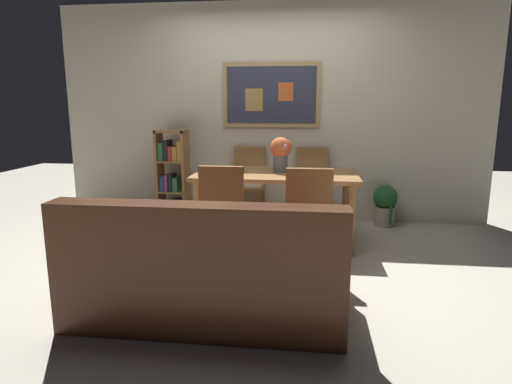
{
  "coord_description": "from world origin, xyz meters",
  "views": [
    {
      "loc": [
        0.46,
        -3.77,
        1.41
      ],
      "look_at": [
        0.01,
        -0.05,
        0.65
      ],
      "focal_mm": 30.26,
      "sensor_mm": 36.0,
      "label": 1
    }
  ],
  "objects_px": {
    "dining_table": "(276,181)",
    "leather_couch": "(207,273)",
    "tv_remote": "(300,175)",
    "dining_chair_far_right": "(312,179)",
    "flower_vase": "(281,152)",
    "dining_chair_near_right": "(309,211)",
    "dining_chair_far_left": "(249,178)",
    "potted_ivy": "(385,204)",
    "bookshelf": "(173,178)",
    "dining_chair_near_left": "(224,207)"
  },
  "relations": [
    {
      "from": "dining_chair_near_right",
      "to": "potted_ivy",
      "type": "xyz_separation_m",
      "value": [
        0.9,
        1.56,
        -0.28
      ]
    },
    {
      "from": "dining_chair_far_right",
      "to": "bookshelf",
      "type": "height_order",
      "value": "bookshelf"
    },
    {
      "from": "potted_ivy",
      "to": "dining_chair_near_right",
      "type": "bearing_deg",
      "value": -119.93
    },
    {
      "from": "dining_chair_near_right",
      "to": "bookshelf",
      "type": "xyz_separation_m",
      "value": [
        -1.65,
        1.48,
        -0.01
      ]
    },
    {
      "from": "dining_chair_near_right",
      "to": "dining_chair_far_left",
      "type": "bearing_deg",
      "value": 114.85
    },
    {
      "from": "dining_table",
      "to": "bookshelf",
      "type": "bearing_deg",
      "value": 152.18
    },
    {
      "from": "dining_chair_far_left",
      "to": "potted_ivy",
      "type": "height_order",
      "value": "dining_chair_far_left"
    },
    {
      "from": "dining_table",
      "to": "leather_couch",
      "type": "bearing_deg",
      "value": -101.04
    },
    {
      "from": "dining_chair_far_left",
      "to": "flower_vase",
      "type": "xyz_separation_m",
      "value": [
        0.43,
        -0.72,
        0.4
      ]
    },
    {
      "from": "leather_couch",
      "to": "tv_remote",
      "type": "relative_size",
      "value": 12.28
    },
    {
      "from": "bookshelf",
      "to": "dining_chair_near_right",
      "type": "bearing_deg",
      "value": -41.95
    },
    {
      "from": "flower_vase",
      "to": "dining_table",
      "type": "bearing_deg",
      "value": -122.39
    },
    {
      "from": "bookshelf",
      "to": "potted_ivy",
      "type": "relative_size",
      "value": 2.24
    },
    {
      "from": "dining_chair_far_right",
      "to": "flower_vase",
      "type": "relative_size",
      "value": 2.56
    },
    {
      "from": "dining_chair_far_left",
      "to": "dining_table",
      "type": "bearing_deg",
      "value": -63.36
    },
    {
      "from": "dining_table",
      "to": "leather_couch",
      "type": "relative_size",
      "value": 0.91
    },
    {
      "from": "flower_vase",
      "to": "dining_chair_far_right",
      "type": "bearing_deg",
      "value": 65.39
    },
    {
      "from": "leather_couch",
      "to": "flower_vase",
      "type": "xyz_separation_m",
      "value": [
        0.37,
        1.75,
        0.62
      ]
    },
    {
      "from": "dining_chair_near_right",
      "to": "tv_remote",
      "type": "xyz_separation_m",
      "value": [
        -0.09,
        0.63,
        0.21
      ]
    },
    {
      "from": "dining_chair_near_right",
      "to": "tv_remote",
      "type": "height_order",
      "value": "dining_chair_near_right"
    },
    {
      "from": "dining_chair_near_right",
      "to": "bookshelf",
      "type": "height_order",
      "value": "bookshelf"
    },
    {
      "from": "dining_chair_far_left",
      "to": "tv_remote",
      "type": "bearing_deg",
      "value": -56.13
    },
    {
      "from": "dining_chair_far_right",
      "to": "dining_chair_near_left",
      "type": "height_order",
      "value": "same"
    },
    {
      "from": "dining_chair_far_right",
      "to": "flower_vase",
      "type": "distance_m",
      "value": 0.88
    },
    {
      "from": "dining_table",
      "to": "dining_chair_far_left",
      "type": "relative_size",
      "value": 1.79
    },
    {
      "from": "dining_chair_far_right",
      "to": "tv_remote",
      "type": "xyz_separation_m",
      "value": [
        -0.13,
        -0.94,
        0.21
      ]
    },
    {
      "from": "dining_chair_far_right",
      "to": "flower_vase",
      "type": "bearing_deg",
      "value": -114.61
    },
    {
      "from": "bookshelf",
      "to": "flower_vase",
      "type": "xyz_separation_m",
      "value": [
        1.35,
        -0.63,
        0.41
      ]
    },
    {
      "from": "dining_chair_far_left",
      "to": "bookshelf",
      "type": "relative_size",
      "value": 0.82
    },
    {
      "from": "dining_table",
      "to": "leather_couch",
      "type": "distance_m",
      "value": 1.75
    },
    {
      "from": "dining_chair_near_left",
      "to": "flower_vase",
      "type": "xyz_separation_m",
      "value": [
        0.44,
        0.81,
        0.4
      ]
    },
    {
      "from": "potted_ivy",
      "to": "dining_chair_far_left",
      "type": "bearing_deg",
      "value": 179.7
    },
    {
      "from": "tv_remote",
      "to": "dining_chair_far_left",
      "type": "bearing_deg",
      "value": 123.87
    },
    {
      "from": "dining_chair_near_left",
      "to": "dining_chair_near_right",
      "type": "xyz_separation_m",
      "value": [
        0.73,
        -0.04,
        0.0
      ]
    },
    {
      "from": "tv_remote",
      "to": "dining_chair_near_left",
      "type": "bearing_deg",
      "value": -137.67
    },
    {
      "from": "potted_ivy",
      "to": "tv_remote",
      "type": "xyz_separation_m",
      "value": [
        -0.99,
        -0.94,
        0.49
      ]
    },
    {
      "from": "dining_chair_far_right",
      "to": "dining_chair_far_left",
      "type": "xyz_separation_m",
      "value": [
        -0.76,
        0.0,
        0.0
      ]
    },
    {
      "from": "dining_chair_near_left",
      "to": "flower_vase",
      "type": "relative_size",
      "value": 2.56
    },
    {
      "from": "dining_chair_near_left",
      "to": "tv_remote",
      "type": "bearing_deg",
      "value": 42.33
    },
    {
      "from": "dining_table",
      "to": "potted_ivy",
      "type": "relative_size",
      "value": 3.29
    },
    {
      "from": "dining_chair_near_right",
      "to": "dining_chair_far_left",
      "type": "distance_m",
      "value": 1.73
    },
    {
      "from": "dining_chair_near_left",
      "to": "dining_chair_far_left",
      "type": "bearing_deg",
      "value": 89.82
    },
    {
      "from": "flower_vase",
      "to": "leather_couch",
      "type": "bearing_deg",
      "value": -101.92
    },
    {
      "from": "dining_table",
      "to": "bookshelf",
      "type": "xyz_separation_m",
      "value": [
        -1.31,
        0.69,
        -0.11
      ]
    },
    {
      "from": "potted_ivy",
      "to": "dining_chair_near_left",
      "type": "bearing_deg",
      "value": -137.05
    },
    {
      "from": "dining_chair_near_right",
      "to": "leather_couch",
      "type": "xyz_separation_m",
      "value": [
        -0.66,
        -0.9,
        -0.22
      ]
    },
    {
      "from": "bookshelf",
      "to": "tv_remote",
      "type": "bearing_deg",
      "value": -28.84
    },
    {
      "from": "dining_table",
      "to": "dining_chair_near_left",
      "type": "xyz_separation_m",
      "value": [
        -0.4,
        -0.75,
        -0.1
      ]
    },
    {
      "from": "dining_chair_far_right",
      "to": "tv_remote",
      "type": "relative_size",
      "value": 6.21
    },
    {
      "from": "dining_chair_far_right",
      "to": "bookshelf",
      "type": "bearing_deg",
      "value": -177.03
    }
  ]
}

